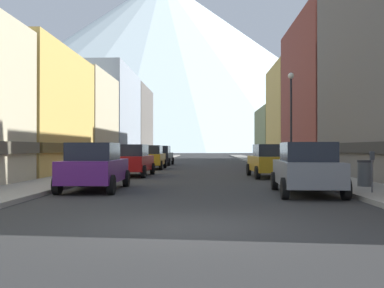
% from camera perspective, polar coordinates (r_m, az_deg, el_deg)
% --- Properties ---
extents(ground_plane, '(400.00, 400.00, 0.00)m').
position_cam_1_polar(ground_plane, '(9.36, -0.54, -10.29)').
color(ground_plane, '#2E2E2E').
extents(sidewalk_left, '(2.50, 100.00, 0.15)m').
position_cam_1_polar(sidewalk_left, '(44.74, -6.73, -2.42)').
color(sidewalk_left, gray).
rests_on(sidewalk_left, ground).
extents(sidewalk_right, '(2.50, 100.00, 0.15)m').
position_cam_1_polar(sidewalk_right, '(44.63, 9.36, -2.42)').
color(sidewalk_right, gray).
rests_on(sidewalk_right, ground).
extents(storefront_left_1, '(6.76, 10.56, 7.35)m').
position_cam_1_polar(storefront_left_1, '(28.98, -20.79, 3.40)').
color(storefront_left_1, '#D8B259').
rests_on(storefront_left_1, ground).
extents(storefront_left_2, '(9.91, 8.72, 7.56)m').
position_cam_1_polar(storefront_left_2, '(38.84, -17.29, 2.57)').
color(storefront_left_2, beige).
rests_on(storefront_left_2, ground).
extents(storefront_left_3, '(8.21, 13.34, 9.82)m').
position_cam_1_polar(storefront_left_3, '(49.66, -12.01, 3.18)').
color(storefront_left_3, '#99A5B2').
rests_on(storefront_left_3, ground).
extents(storefront_left_4, '(6.95, 12.56, 9.72)m').
position_cam_1_polar(storefront_left_4, '(62.52, -8.54, 2.37)').
color(storefront_left_4, '#66605B').
rests_on(storefront_left_4, ground).
extents(storefront_right_2, '(7.50, 13.92, 11.91)m').
position_cam_1_polar(storefront_right_2, '(38.79, 17.93, 5.73)').
color(storefront_right_2, brown).
rests_on(storefront_right_2, ground).
extents(storefront_right_3, '(6.68, 10.95, 10.40)m').
position_cam_1_polar(storefront_right_3, '(50.85, 13.51, 3.41)').
color(storefront_right_3, '#D8B259').
rests_on(storefront_right_3, ground).
extents(storefront_right_4, '(8.06, 12.55, 6.89)m').
position_cam_1_polar(storefront_right_4, '(62.95, 11.86, 1.10)').
color(storefront_right_4, '#8C9966').
rests_on(storefront_right_4, ground).
extents(car_left_0, '(2.14, 4.44, 1.78)m').
position_cam_1_polar(car_left_0, '(17.55, -11.98, -2.74)').
color(car_left_0, '#591E72').
rests_on(car_left_0, ground).
extents(car_left_1, '(2.17, 4.45, 1.78)m').
position_cam_1_polar(car_left_1, '(25.96, -7.47, -2.00)').
color(car_left_1, '#9E1111').
rests_on(car_left_1, ground).
extents(car_left_2, '(2.07, 4.41, 1.78)m').
position_cam_1_polar(car_left_2, '(34.59, -5.14, -1.62)').
color(car_left_2, '#B28419').
rests_on(car_left_2, ground).
extents(car_left_3, '(2.17, 4.45, 1.78)m').
position_cam_1_polar(car_left_3, '(42.14, -3.90, -1.42)').
color(car_left_3, black).
rests_on(car_left_3, ground).
extents(car_right_0, '(2.25, 4.49, 1.78)m').
position_cam_1_polar(car_right_0, '(16.16, 14.03, -2.93)').
color(car_right_0, slate).
rests_on(car_right_0, ground).
extents(car_right_1, '(2.22, 4.47, 1.78)m').
position_cam_1_polar(car_right_1, '(25.07, 9.66, -2.06)').
color(car_right_1, '#B28419').
rests_on(car_right_1, ground).
extents(parking_meter_near, '(0.14, 0.10, 1.33)m').
position_cam_1_polar(parking_meter_near, '(15.99, 21.45, -2.53)').
color(parking_meter_near, '#595960').
rests_on(parking_meter_near, sidewalk_right).
extents(trash_bin_right, '(0.59, 0.59, 0.98)m').
position_cam_1_polar(trash_bin_right, '(18.46, 20.71, -3.40)').
color(trash_bin_right, '#4C5156').
rests_on(trash_bin_right, sidewalk_right).
extents(potted_plant_0, '(0.55, 0.55, 0.89)m').
position_cam_1_polar(potted_plant_0, '(26.69, -14.27, -2.58)').
color(potted_plant_0, brown).
rests_on(potted_plant_0, sidewalk_left).
extents(pedestrian_0, '(0.36, 0.36, 1.62)m').
position_cam_1_polar(pedestrian_0, '(35.75, -8.89, -1.59)').
color(pedestrian_0, maroon).
rests_on(pedestrian_0, sidewalk_left).
extents(streetlamp_right, '(0.36, 0.36, 5.86)m').
position_cam_1_polar(streetlamp_right, '(27.62, 12.20, 4.50)').
color(streetlamp_right, black).
rests_on(streetlamp_right, sidewalk_right).
extents(mountain_backdrop, '(267.16, 267.16, 101.98)m').
position_cam_1_polar(mountain_backdrop, '(274.95, -3.74, 9.88)').
color(mountain_backdrop, silver).
rests_on(mountain_backdrop, ground).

